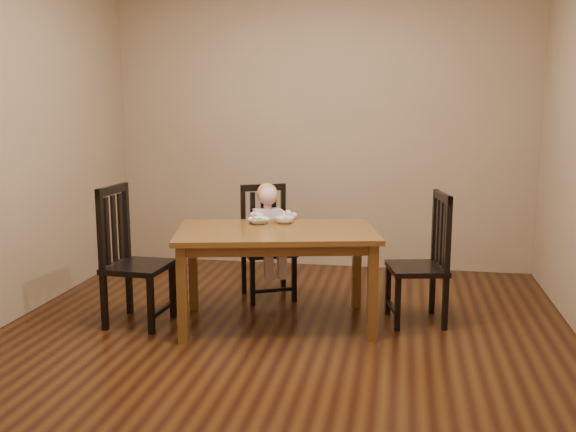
% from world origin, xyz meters
% --- Properties ---
extents(room, '(4.01, 4.01, 2.71)m').
position_xyz_m(room, '(0.00, 0.00, 1.35)').
color(room, '#3E220D').
rests_on(room, ground).
extents(dining_table, '(1.54, 1.12, 0.70)m').
position_xyz_m(dining_table, '(-0.08, 0.24, 0.62)').
color(dining_table, '#553413').
rests_on(dining_table, room).
extents(chair_child, '(0.52, 0.51, 0.92)m').
position_xyz_m(chair_child, '(-0.29, 0.89, 0.44)').
color(chair_child, black).
rests_on(chair_child, room).
extents(chair_left, '(0.44, 0.45, 1.00)m').
position_xyz_m(chair_left, '(-1.11, 0.07, 0.48)').
color(chair_left, black).
rests_on(chair_left, room).
extents(chair_right, '(0.47, 0.48, 0.95)m').
position_xyz_m(chair_right, '(0.95, 0.46, 0.46)').
color(chair_right, black).
rests_on(chair_right, room).
extents(toddler, '(0.42, 0.46, 0.50)m').
position_xyz_m(toddler, '(-0.27, 0.85, 0.57)').
color(toddler, white).
rests_on(toddler, chair_child).
extents(bowl_peas, '(0.21, 0.21, 0.04)m').
position_xyz_m(bowl_peas, '(-0.26, 0.43, 0.72)').
color(bowl_peas, white).
rests_on(bowl_peas, dining_table).
extents(bowl_veg, '(0.19, 0.19, 0.05)m').
position_xyz_m(bowl_veg, '(-0.07, 0.48, 0.72)').
color(bowl_veg, white).
rests_on(bowl_veg, dining_table).
extents(fork, '(0.10, 0.09, 0.05)m').
position_xyz_m(fork, '(-0.29, 0.40, 0.74)').
color(fork, silver).
rests_on(fork, bowl_peas).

